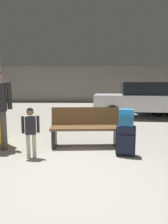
{
  "coord_description": "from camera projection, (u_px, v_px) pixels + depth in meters",
  "views": [
    {
      "loc": [
        0.19,
        -2.82,
        1.43
      ],
      "look_at": [
        0.16,
        1.3,
        0.85
      ],
      "focal_mm": 31.8,
      "sensor_mm": 36.0,
      "label": 1
    }
  ],
  "objects": [
    {
      "name": "garage_back_wall",
      "position": [
        83.0,
        85.0,
        15.53
      ],
      "size": [
        18.0,
        0.12,
        2.8
      ],
      "primitive_type": "cube",
      "color": "gray",
      "rests_on": "ground_plane"
    },
    {
      "name": "child",
      "position": [
        31.0,
        127.0,
        3.77
      ],
      "size": [
        0.33,
        0.19,
        0.99
      ],
      "color": "beige",
      "rests_on": "ground_plane"
    },
    {
      "name": "ground_plane",
      "position": [
        80.0,
        127.0,
        6.96
      ],
      "size": [
        18.0,
        18.0,
        0.1
      ],
      "primitive_type": "cube",
      "color": "gray"
    },
    {
      "name": "suitcase",
      "position": [
        126.0,
        140.0,
        3.95
      ],
      "size": [
        0.41,
        0.3,
        0.6
      ],
      "color": "#191E33",
      "rests_on": "ground_plane"
    },
    {
      "name": "bench",
      "position": [
        86.0,
        127.0,
        4.6
      ],
      "size": [
        1.62,
        0.59,
        0.89
      ],
      "color": "brown",
      "rests_on": "ground_plane"
    },
    {
      "name": "backpack_bright",
      "position": [
        126.0,
        118.0,
        3.89
      ],
      "size": [
        0.31,
        0.25,
        0.34
      ],
      "color": "#268CD8",
      "rests_on": "suitcase"
    },
    {
      "name": "parked_car_near",
      "position": [
        144.0,
        99.0,
        8.42
      ],
      "size": [
        4.26,
        2.13,
        1.51
      ],
      "color": "silver",
      "rests_on": "ground_plane"
    }
  ]
}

